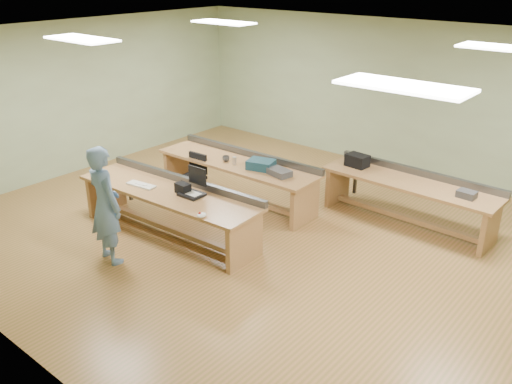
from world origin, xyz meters
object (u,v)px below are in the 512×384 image
at_px(workbench_back, 409,192).
at_px(person, 105,205).
at_px(mug, 226,159).
at_px(drinks_can, 234,161).
at_px(workbench_front, 170,201).
at_px(camera_bag, 183,188).
at_px(workbench_mid, 238,171).
at_px(parts_bin_teal, 261,164).
at_px(task_chair, 193,184).
at_px(parts_bin_grey, 280,172).
at_px(laptop_base, 192,194).

height_order(workbench_back, person, person).
xyz_separation_m(mug, drinks_can, (0.22, -0.02, 0.02)).
xyz_separation_m(workbench_front, camera_bag, (0.26, 0.05, 0.27)).
height_order(workbench_mid, person, person).
bearing_deg(workbench_mid, workbench_back, 20.77).
bearing_deg(workbench_front, workbench_mid, 88.72).
bearing_deg(parts_bin_teal, mug, -171.41).
xyz_separation_m(person, mug, (-0.14, 2.64, -0.07)).
bearing_deg(task_chair, parts_bin_grey, 12.31).
relative_size(camera_bag, task_chair, 0.27).
relative_size(task_chair, drinks_can, 6.50).
xyz_separation_m(workbench_back, drinks_can, (-2.70, -1.25, 0.26)).
relative_size(laptop_base, task_chair, 0.41).
distance_m(workbench_back, drinks_can, 2.98).
height_order(workbench_mid, camera_bag, camera_bag).
distance_m(workbench_mid, task_chair, 0.84).
xyz_separation_m(camera_bag, drinks_can, (-0.25, 1.45, -0.01)).
height_order(camera_bag, task_chair, camera_bag).
bearing_deg(laptop_base, person, -114.00).
distance_m(mug, drinks_can, 0.22).
bearing_deg(parts_bin_teal, laptop_base, -92.74).
xyz_separation_m(laptop_base, task_chair, (-1.09, 1.06, -0.45)).
xyz_separation_m(workbench_mid, workbench_back, (2.75, 1.09, -0.01)).
distance_m(workbench_front, person, 1.16).
xyz_separation_m(camera_bag, parts_bin_grey, (0.68, 1.53, -0.03)).
relative_size(workbench_mid, parts_bin_teal, 7.18).
distance_m(task_chair, mug, 0.77).
relative_size(workbench_front, person, 1.88).
bearing_deg(workbench_front, mug, 94.89).
xyz_separation_m(person, task_chair, (-0.59, 2.25, -0.55)).
relative_size(workbench_front, workbench_back, 1.12).
distance_m(workbench_mid, parts_bin_grey, 1.01).
height_order(workbench_mid, parts_bin_grey, workbench_mid).
bearing_deg(parts_bin_grey, task_chair, -164.19).
bearing_deg(drinks_can, workbench_back, 24.80).
xyz_separation_m(workbench_front, drinks_can, (0.01, 1.50, 0.25)).
xyz_separation_m(workbench_mid, mug, (-0.16, -0.14, 0.24)).
distance_m(workbench_back, person, 4.77).
distance_m(person, drinks_can, 2.62).
distance_m(workbench_front, mug, 1.55).
bearing_deg(parts_bin_grey, workbench_back, 33.43).
relative_size(person, parts_bin_grey, 4.47).
relative_size(workbench_mid, workbench_back, 1.09).
bearing_deg(workbench_back, camera_bag, -130.92).
bearing_deg(parts_bin_teal, task_chair, -156.77).
relative_size(task_chair, parts_bin_grey, 2.23).
xyz_separation_m(workbench_mid, task_chair, (-0.61, -0.53, -0.25)).
xyz_separation_m(laptop_base, parts_bin_grey, (0.51, 1.51, 0.03)).
xyz_separation_m(workbench_front, laptop_base, (0.43, 0.07, 0.21)).
xyz_separation_m(workbench_front, parts_bin_teal, (0.50, 1.63, 0.26)).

